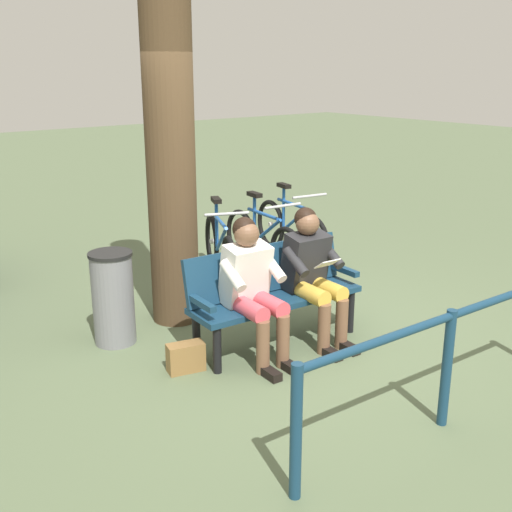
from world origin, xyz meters
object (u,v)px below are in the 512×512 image
object	(u,v)px
bench	(272,288)
bicycle_green	(220,250)
person_companion	(252,283)
tree_trunk	(169,112)
bicycle_black	(263,242)
person_reading	(312,269)
litter_bin	(113,298)
handbag	(186,357)
bicycle_red	(291,230)

from	to	relation	value
bench	bicycle_green	distance (m)	1.76
person_companion	tree_trunk	bearing A→B (deg)	-82.85
bicycle_black	person_reading	bearing A→B (deg)	-20.19
bicycle_black	tree_trunk	bearing A→B (deg)	-62.60
person_companion	tree_trunk	world-z (taller)	tree_trunk
person_reading	bicycle_black	world-z (taller)	person_reading
litter_bin	handbag	bearing A→B (deg)	102.70
bicycle_red	bicycle_green	size ratio (longest dim) A/B	1.07
person_reading	person_companion	bearing A→B (deg)	-0.05
bench	bicycle_black	distance (m)	2.01
person_companion	tree_trunk	size ratio (longest dim) A/B	0.30
tree_trunk	bicycle_green	distance (m)	2.02
person_reading	person_companion	size ratio (longest dim) A/B	1.00
handbag	tree_trunk	xyz separation A→B (m)	(-0.52, -1.01, 1.87)
person_companion	litter_bin	xyz separation A→B (m)	(0.79, -0.99, -0.24)
person_reading	handbag	bearing A→B (deg)	-3.87
person_reading	person_companion	xyz separation A→B (m)	(0.64, -0.04, -0.00)
person_reading	bicycle_green	bearing A→B (deg)	-95.14
litter_bin	bicycle_green	size ratio (longest dim) A/B	0.54
handbag	bicycle_red	world-z (taller)	bicycle_red
person_companion	litter_bin	distance (m)	1.29
person_companion	bicycle_red	distance (m)	2.94
person_companion	bicycle_black	bearing A→B (deg)	-127.16
person_reading	handbag	distance (m)	1.35
bench	bicycle_black	xyz separation A→B (m)	(-1.19, -1.61, -0.15)
bench	handbag	size ratio (longest dim) A/B	5.43
bench	litter_bin	distance (m)	1.41
handbag	tree_trunk	bearing A→B (deg)	-117.49
bicycle_red	bicycle_black	xyz separation A→B (m)	(0.64, 0.22, 0.00)
handbag	bicycle_red	distance (m)	3.32
person_reading	handbag	xyz separation A→B (m)	(1.23, -0.16, -0.54)
bicycle_black	bicycle_green	xyz separation A→B (m)	(0.59, -0.04, 0.00)
person_reading	litter_bin	bearing A→B (deg)	-32.23
person_companion	bicycle_red	world-z (taller)	person_companion
person_reading	bicycle_red	world-z (taller)	person_reading
person_reading	litter_bin	size ratio (longest dim) A/B	1.43
tree_trunk	litter_bin	distance (m)	1.73
bench	bicycle_green	bearing A→B (deg)	-106.15
person_companion	bicycle_green	distance (m)	2.04
person_reading	bicycle_green	distance (m)	1.88
bench	bicycle_green	world-z (taller)	bicycle_green
person_companion	handbag	distance (m)	0.81
person_companion	bicycle_green	bearing A→B (deg)	-113.58
handbag	bicycle_red	xyz separation A→B (m)	(-2.75, -1.85, 0.24)
tree_trunk	person_companion	bearing A→B (deg)	93.38
person_reading	person_companion	distance (m)	0.64
person_reading	person_companion	world-z (taller)	same
bench	person_companion	bearing A→B (deg)	27.22
tree_trunk	litter_bin	xyz separation A→B (m)	(0.72, 0.14, -1.57)
bench	person_reading	xyz separation A→B (m)	(-0.31, 0.19, 0.16)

